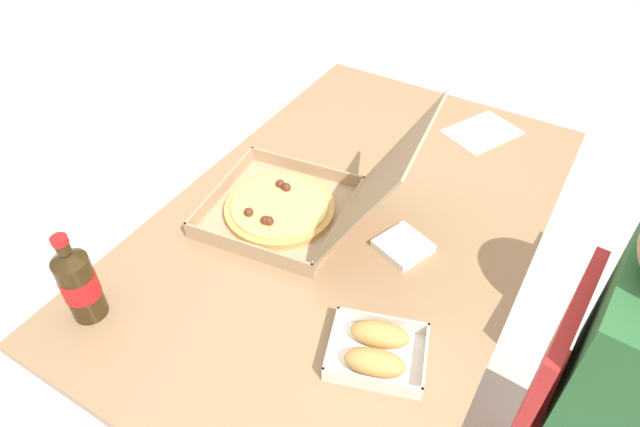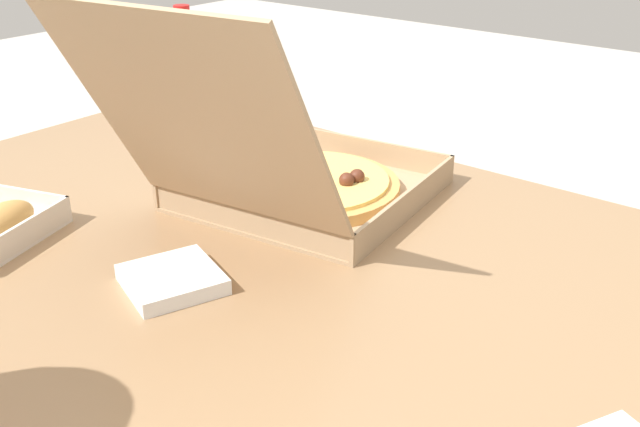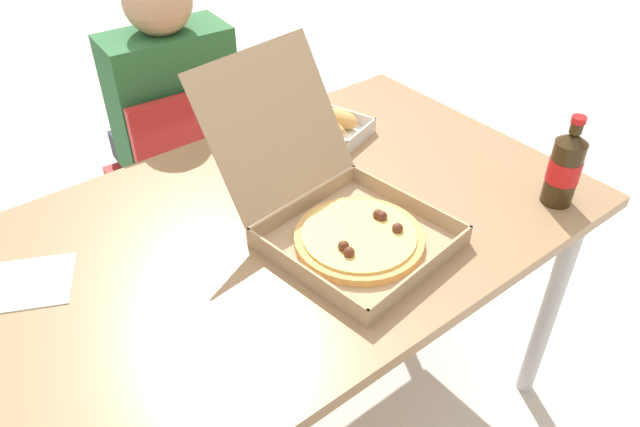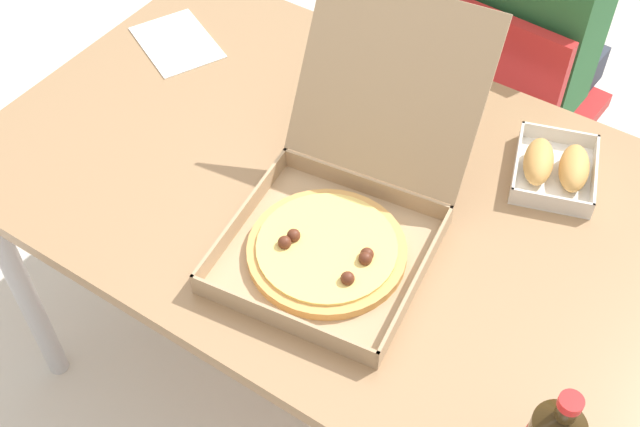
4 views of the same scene
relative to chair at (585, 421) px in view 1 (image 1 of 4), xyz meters
name	(u,v)px [view 1 (image 1 of 4)]	position (x,y,z in m)	size (l,w,h in m)	color
ground_plane	(342,377)	(-0.07, -0.67, -0.48)	(10.00, 10.00, 0.00)	beige
dining_table	(349,239)	(-0.07, -0.67, 0.19)	(1.40, 0.87, 0.75)	#997551
chair	(585,421)	(0.00, 0.00, 0.00)	(0.43, 0.43, 0.83)	red
pizza_box_open	(297,203)	(0.00, -0.78, 0.32)	(0.40, 0.55, 0.34)	tan
bread_side_box	(377,350)	(0.26, -0.43, 0.30)	(0.20, 0.23, 0.06)	white
cola_bottle	(79,283)	(0.47, -1.00, 0.37)	(0.07, 0.07, 0.22)	#33230F
paper_menu	(482,132)	(-0.61, -0.51, 0.27)	(0.21, 0.15, 0.00)	white
napkin_pile	(403,246)	(-0.04, -0.51, 0.28)	(0.11, 0.11, 0.02)	white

